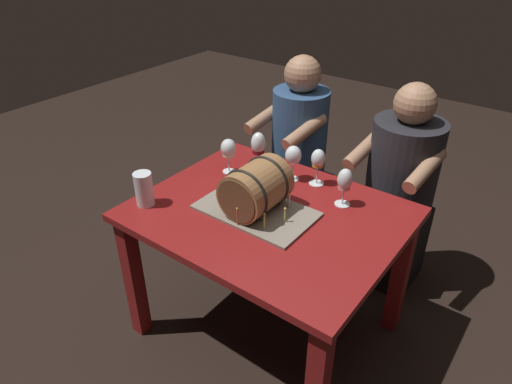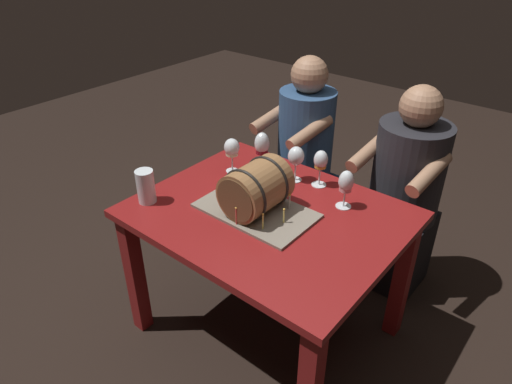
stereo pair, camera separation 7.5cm
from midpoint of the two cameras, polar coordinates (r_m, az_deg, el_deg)
ground_plane at (r=2.49m, az=0.43°, el=-16.32°), size 8.00×8.00×0.00m
dining_table at (r=2.08m, az=0.49°, el=-5.02°), size 1.13×0.91×0.72m
barrel_cake at (r=1.95m, az=-1.11°, el=0.16°), size 0.50×0.31×0.24m
wine_glass_amber at (r=2.17m, az=6.72°, el=3.91°), size 0.07×0.07×0.18m
wine_glass_rose at (r=2.03m, az=9.90°, el=1.30°), size 0.07×0.07×0.18m
wine_glass_empty at (r=2.20m, az=3.65°, el=4.45°), size 0.08×0.08×0.18m
wine_glass_red at (r=2.28m, az=-0.66°, el=5.83°), size 0.07×0.07×0.20m
wine_glass_white at (r=2.27m, az=-4.39°, el=5.28°), size 0.08×0.08×0.18m
beer_pint at (r=2.09m, az=-14.70°, el=0.21°), size 0.08×0.08×0.16m
person_seated_left at (r=2.79m, az=4.41°, el=3.61°), size 0.40×0.50×1.19m
person_seated_right at (r=2.55m, az=16.34°, el=-0.38°), size 0.42×0.50×1.16m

